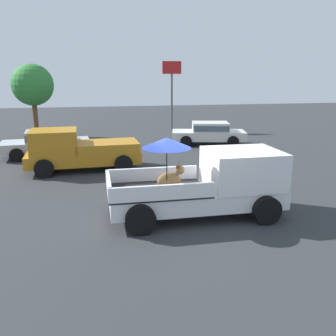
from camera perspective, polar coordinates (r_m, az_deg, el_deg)
name	(u,v)px	position (r m, az deg, el deg)	size (l,w,h in m)	color
ground_plane	(196,215)	(10.76, 4.39, -7.46)	(80.00, 80.00, 0.00)	#2D3033
pickup_truck_main	(211,183)	(10.55, 6.81, -2.33)	(5.07, 2.28, 2.40)	black
pickup_truck_red	(79,150)	(16.05, -13.95, 2.73)	(4.86, 2.31, 1.80)	black
parked_sedan_near	(47,142)	(19.33, -18.61, 3.93)	(4.44, 2.28, 1.33)	black
parked_sedan_far	(209,132)	(21.72, 6.53, 5.66)	(4.59, 2.70, 1.33)	black
motel_sign	(172,82)	(27.21, 0.60, 13.42)	(1.40, 0.16, 5.03)	#59595B
tree_by_lot	(33,85)	(25.69, -20.63, 12.15)	(2.70, 2.70, 4.78)	brown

